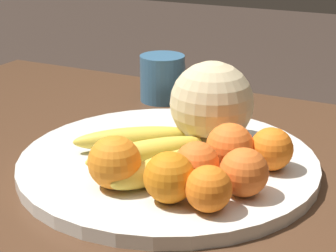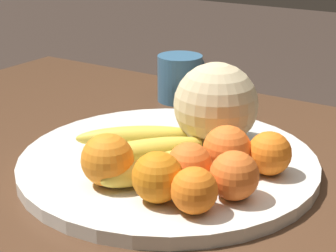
# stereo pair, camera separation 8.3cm
# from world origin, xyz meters

# --- Properties ---
(kitchen_table) EXTENTS (1.46, 0.90, 0.72)m
(kitchen_table) POSITION_xyz_m (0.00, 0.00, 0.63)
(kitchen_table) COLOR #4C301E
(kitchen_table) RESTS_ON ground_plane
(fruit_bowl) EXTENTS (0.45, 0.45, 0.02)m
(fruit_bowl) POSITION_xyz_m (0.06, -0.02, 0.73)
(fruit_bowl) COLOR silver
(fruit_bowl) RESTS_ON kitchen_table
(melon) EXTENTS (0.13, 0.13, 0.13)m
(melon) POSITION_xyz_m (0.03, -0.10, 0.80)
(melon) COLOR beige
(melon) RESTS_ON fruit_bowl
(banana_bunch) EXTENTS (0.23, 0.24, 0.04)m
(banana_bunch) POSITION_xyz_m (0.08, 0.01, 0.76)
(banana_bunch) COLOR #473819
(banana_bunch) RESTS_ON fruit_bowl
(orange_front_left) EXTENTS (0.06, 0.06, 0.06)m
(orange_front_left) POSITION_xyz_m (-0.01, 0.05, 0.77)
(orange_front_left) COLOR orange
(orange_front_left) RESTS_ON fruit_bowl
(orange_front_right) EXTENTS (0.07, 0.07, 0.07)m
(orange_front_right) POSITION_xyz_m (0.08, 0.10, 0.77)
(orange_front_right) COLOR orange
(orange_front_right) RESTS_ON fruit_bowl
(orange_mid_center) EXTENTS (0.07, 0.07, 0.07)m
(orange_mid_center) POSITION_xyz_m (-0.03, -0.02, 0.77)
(orange_mid_center) COLOR orange
(orange_mid_center) RESTS_ON fruit_bowl
(orange_back_left) EXTENTS (0.06, 0.06, 0.06)m
(orange_back_left) POSITION_xyz_m (-0.08, 0.05, 0.77)
(orange_back_left) COLOR orange
(orange_back_left) RESTS_ON fruit_bowl
(orange_back_right) EXTENTS (0.07, 0.07, 0.07)m
(orange_back_right) POSITION_xyz_m (0.00, 0.10, 0.77)
(orange_back_right) COLOR orange
(orange_back_right) RESTS_ON fruit_bowl
(orange_top_small) EXTENTS (0.06, 0.06, 0.06)m
(orange_top_small) POSITION_xyz_m (-0.09, -0.05, 0.77)
(orange_top_small) COLOR orange
(orange_top_small) RESTS_ON fruit_bowl
(orange_side_extra) EXTENTS (0.06, 0.06, 0.06)m
(orange_side_extra) POSITION_xyz_m (-0.05, 0.10, 0.77)
(orange_side_extra) COLOR orange
(orange_side_extra) RESTS_ON fruit_bowl
(produce_tag) EXTENTS (0.08, 0.04, 0.00)m
(produce_tag) POSITION_xyz_m (-0.05, 0.02, 0.74)
(produce_tag) COLOR white
(produce_tag) RESTS_ON fruit_bowl
(ceramic_mug) EXTENTS (0.09, 0.13, 0.09)m
(ceramic_mug) POSITION_xyz_m (0.23, -0.32, 0.77)
(ceramic_mug) COLOR #386689
(ceramic_mug) RESTS_ON kitchen_table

